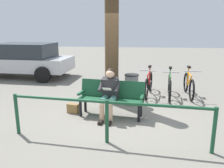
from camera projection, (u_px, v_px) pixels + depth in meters
ground_plane at (115, 117)px, 5.65m from camera, size 40.00×40.00×0.00m
bench at (111, 96)px, 5.67m from camera, size 1.65×0.68×0.87m
person_reading at (109, 91)px, 5.48m from camera, size 0.53×0.80×1.20m
handbag at (73, 108)px, 5.92m from camera, size 0.33×0.22×0.24m
tree_trunk at (112, 41)px, 6.39m from camera, size 0.38×0.38×3.52m
litter_bin at (131, 90)px, 6.50m from camera, size 0.39×0.39×0.87m
bicycle_blue at (189, 85)px, 7.31m from camera, size 0.48×1.68×0.94m
bicycle_black at (170, 86)px, 7.18m from camera, size 0.48×1.68×0.94m
bicycle_purple at (149, 84)px, 7.41m from camera, size 0.48×1.67×0.94m
railing_fence at (107, 112)px, 4.29m from camera, size 3.82×0.42×0.85m
parked_car at (24, 59)px, 10.05m from camera, size 4.28×2.18×1.47m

